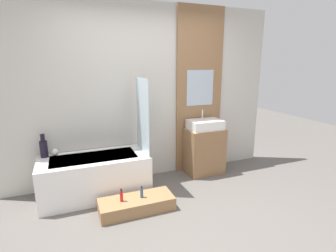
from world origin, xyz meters
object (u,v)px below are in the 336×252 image
wooden_step_bench (137,204)px  bathtub (95,176)px  vase_tall_dark (44,148)px  bottle_soap_secondary (142,192)px  bottle_soap_primary (121,196)px  sink (205,125)px  vase_round_light (55,152)px

wooden_step_bench → bathtub: bearing=124.9°
wooden_step_bench → vase_tall_dark: 1.43m
wooden_step_bench → bottle_soap_secondary: bearing=0.0°
wooden_step_bench → bottle_soap_primary: size_ratio=5.62×
wooden_step_bench → vase_tall_dark: vase_tall_dark is taller
sink → wooden_step_bench: bearing=-152.1°
sink → vase_tall_dark: sink is taller
wooden_step_bench → bottle_soap_secondary: (0.07, 0.00, 0.15)m
bottle_soap_secondary → sink: bearing=29.2°
bottle_soap_primary → bathtub: bearing=111.4°
wooden_step_bench → bottle_soap_secondary: size_ratio=6.07×
vase_tall_dark → vase_round_light: 0.15m
wooden_step_bench → bottle_soap_primary: bottle_soap_primary is taller
sink → bottle_soap_secondary: bearing=-150.8°
vase_tall_dark → bottle_soap_secondary: (1.08, -0.82, -0.45)m
vase_round_light → bottle_soap_primary: size_ratio=0.60×
sink → vase_tall_dark: 2.34m
vase_tall_dark → bottle_soap_secondary: vase_tall_dark is taller
bathtub → wooden_step_bench: 0.74m
sink → bottle_soap_secondary: size_ratio=3.49×
wooden_step_bench → vase_round_light: (-0.89, 0.82, 0.52)m
vase_tall_dark → bottle_soap_secondary: 1.43m
bathtub → sink: 1.81m
bottle_soap_secondary → bathtub: bearing=129.1°
sink → vase_tall_dark: size_ratio=1.66×
sink → bottle_soap_primary: bearing=-155.0°
vase_tall_dark → wooden_step_bench: bearing=-39.0°
bathtub → wooden_step_bench: bearing=-55.1°
bottle_soap_secondary → bottle_soap_primary: bearing=180.0°
bathtub → vase_tall_dark: bearing=158.8°
bathtub → bottle_soap_primary: 0.63m
bathtub → vase_round_light: size_ratio=14.61×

